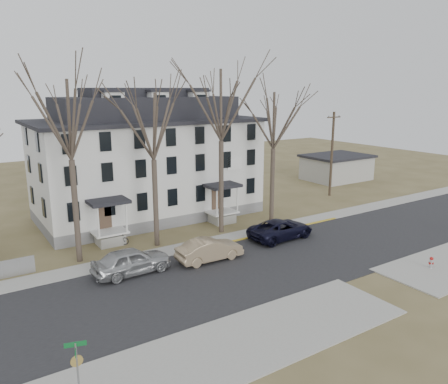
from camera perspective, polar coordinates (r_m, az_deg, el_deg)
ground at (r=29.75m, az=8.40°, el=-10.53°), size 120.00×120.00×0.00m
main_road at (r=31.15m, az=5.95°, el=-9.33°), size 120.00×10.00×0.04m
far_sidewalk at (r=35.68m, az=-0.14°, el=-6.26°), size 120.00×2.00×0.08m
near_sidewalk_left at (r=21.91m, az=0.83°, el=-19.77°), size 20.00×5.00×0.08m
yellow_curb at (r=37.82m, az=7.00°, el=-5.21°), size 14.00×0.25×0.06m
boarding_house at (r=42.01m, az=-9.89°, el=4.12°), size 20.80×12.36×12.05m
distant_building at (r=60.68m, az=14.48°, el=3.15°), size 8.50×6.50×3.35m
tree_far_left at (r=30.92m, az=-19.72°, el=9.57°), size 8.40×8.40×13.72m
tree_mid_left at (r=32.90m, az=-9.32°, el=9.05°), size 7.80×7.80×12.74m
tree_center at (r=35.67m, az=-0.38°, el=11.93°), size 9.00×9.00×14.70m
tree_mid_right at (r=38.98m, az=6.54°, el=9.78°), size 7.80×7.80×12.74m
utility_pole_far at (r=50.71m, az=13.91°, el=4.95°), size 2.00×0.28×9.50m
car_silver at (r=29.72m, az=-11.97°, el=-8.86°), size 5.28×2.29×1.77m
car_tan at (r=31.27m, az=-1.89°, el=-7.59°), size 4.86×1.78×1.59m
car_navy at (r=35.99m, az=7.44°, el=-4.87°), size 5.80×2.87×1.58m
bicycle_left at (r=35.26m, az=-13.79°, el=-6.09°), size 1.88×1.33×0.94m
fire_hydrant at (r=33.18m, az=25.43°, el=-8.35°), size 0.36×0.34×0.86m
street_sign at (r=18.45m, az=-18.63°, el=-20.67°), size 0.81×0.81×2.84m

